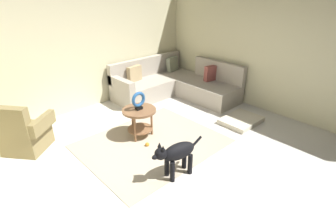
# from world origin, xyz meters

# --- Properties ---
(ground_plane) EXTENTS (6.00, 6.00, 0.10)m
(ground_plane) POSITION_xyz_m (0.00, 0.00, -0.05)
(ground_plane) COLOR silver
(wall_back) EXTENTS (6.00, 0.12, 2.70)m
(wall_back) POSITION_xyz_m (0.00, 2.94, 1.35)
(wall_back) COLOR beige
(wall_back) RESTS_ON ground_plane
(wall_right) EXTENTS (0.12, 6.00, 2.70)m
(wall_right) POSITION_xyz_m (2.94, 0.00, 1.35)
(wall_right) COLOR beige
(wall_right) RESTS_ON ground_plane
(area_rug) EXTENTS (2.30, 1.90, 0.01)m
(area_rug) POSITION_xyz_m (0.15, 0.70, 0.01)
(area_rug) COLOR #BCAD93
(area_rug) RESTS_ON ground_plane
(sectional_couch) EXTENTS (2.20, 2.25, 0.88)m
(sectional_couch) POSITION_xyz_m (1.99, 2.01, 0.29)
(sectional_couch) COLOR #B2A899
(sectional_couch) RESTS_ON ground_plane
(armchair) EXTENTS (0.97, 1.00, 0.88)m
(armchair) POSITION_xyz_m (-1.50, 1.97, 0.32)
(armchair) COLOR olive
(armchair) RESTS_ON ground_plane
(side_table) EXTENTS (0.60, 0.60, 0.54)m
(side_table) POSITION_xyz_m (0.17, 1.04, 0.42)
(side_table) COLOR brown
(side_table) RESTS_ON ground_plane
(torus_sculpture) EXTENTS (0.28, 0.08, 0.33)m
(torus_sculpture) POSITION_xyz_m (0.17, 1.04, 0.71)
(torus_sculpture) COLOR black
(torus_sculpture) RESTS_ON side_table
(dog_bed_mat) EXTENTS (0.80, 0.60, 0.09)m
(dog_bed_mat) POSITION_xyz_m (1.98, 0.08, 0.04)
(dog_bed_mat) COLOR beige
(dog_bed_mat) RESTS_ON ground_plane
(dog) EXTENTS (0.84, 0.30, 0.63)m
(dog) POSITION_xyz_m (-0.14, -0.20, 0.38)
(dog) COLOR black
(dog) RESTS_ON ground_plane
(dog_toy_ball) EXTENTS (0.07, 0.07, 0.07)m
(dog_toy_ball) POSITION_xyz_m (0.04, 0.69, 0.04)
(dog_toy_ball) COLOR orange
(dog_toy_ball) RESTS_ON ground_plane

